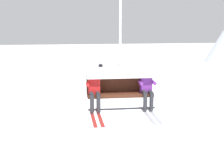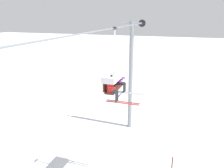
% 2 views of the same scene
% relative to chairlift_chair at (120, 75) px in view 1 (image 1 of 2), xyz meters
% --- Properties ---
extents(chairlift_chair, '(1.88, 0.74, 3.52)m').
position_rel_chairlift_chair_xyz_m(chairlift_chair, '(0.00, 0.00, 0.00)').
color(chairlift_chair, '#512819').
extents(skier_red, '(0.48, 1.70, 1.34)m').
position_rel_chairlift_chair_xyz_m(skier_red, '(-0.73, -0.21, -0.30)').
color(skier_red, red).
extents(skier_purple, '(0.46, 1.70, 1.23)m').
position_rel_chairlift_chair_xyz_m(skier_purple, '(0.73, -0.22, -0.33)').
color(skier_purple, purple).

